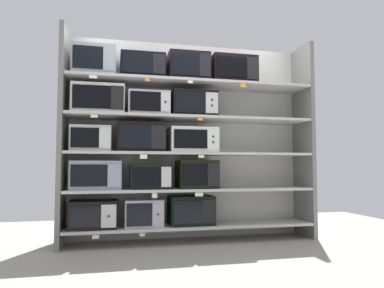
# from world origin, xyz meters

# --- Properties ---
(ground) EXTENTS (6.82, 6.00, 0.02)m
(ground) POSITION_xyz_m (0.00, -1.00, -0.01)
(ground) COLOR gray
(back_panel) EXTENTS (3.02, 0.04, 2.38)m
(back_panel) POSITION_xyz_m (0.00, 0.26, 1.19)
(back_panel) COLOR beige
(back_panel) RESTS_ON ground
(upright_left) EXTENTS (0.05, 0.48, 2.38)m
(upright_left) POSITION_xyz_m (-1.44, 0.00, 1.19)
(upright_left) COLOR slate
(upright_left) RESTS_ON ground
(upright_right) EXTENTS (0.05, 0.48, 2.38)m
(upright_right) POSITION_xyz_m (1.44, 0.00, 1.19)
(upright_right) COLOR slate
(upright_right) RESTS_ON ground
(shelf_0) EXTENTS (2.82, 0.48, 0.03)m
(shelf_0) POSITION_xyz_m (0.00, 0.00, 0.18)
(shelf_0) COLOR beige
(shelf_0) RESTS_ON ground
(microwave_0) EXTENTS (0.50, 0.41, 0.30)m
(microwave_0) POSITION_xyz_m (-1.10, -0.00, 0.34)
(microwave_0) COLOR black
(microwave_0) RESTS_ON shelf_0
(microwave_1) EXTENTS (0.42, 0.36, 0.30)m
(microwave_1) POSITION_xyz_m (-0.56, -0.00, 0.34)
(microwave_1) COLOR #B1B0BF
(microwave_1) RESTS_ON shelf_0
(microwave_2) EXTENTS (0.50, 0.37, 0.33)m
(microwave_2) POSITION_xyz_m (-0.01, -0.00, 0.35)
(microwave_2) COLOR black
(microwave_2) RESTS_ON shelf_0
(price_tag_0) EXTENTS (0.07, 0.00, 0.04)m
(price_tag_0) POSITION_xyz_m (-1.06, -0.24, 0.14)
(price_tag_0) COLOR beige
(price_tag_1) EXTENTS (0.06, 0.00, 0.03)m
(price_tag_1) POSITION_xyz_m (-0.59, -0.24, 0.14)
(price_tag_1) COLOR beige
(shelf_1) EXTENTS (2.82, 0.48, 0.03)m
(shelf_1) POSITION_xyz_m (0.00, 0.00, 0.59)
(shelf_1) COLOR beige
(microwave_3) EXTENTS (0.54, 0.34, 0.31)m
(microwave_3) POSITION_xyz_m (-1.08, -0.00, 0.76)
(microwave_3) COLOR #969BAE
(microwave_3) RESTS_ON shelf_1
(microwave_4) EXTENTS (0.45, 0.35, 0.27)m
(microwave_4) POSITION_xyz_m (-0.49, -0.00, 0.74)
(microwave_4) COLOR black
(microwave_4) RESTS_ON shelf_1
(microwave_5) EXTENTS (0.45, 0.41, 0.32)m
(microwave_5) POSITION_xyz_m (0.05, -0.00, 0.77)
(microwave_5) COLOR black
(microwave_5) RESTS_ON shelf_1
(price_tag_2) EXTENTS (0.06, 0.00, 0.05)m
(price_tag_2) POSITION_xyz_m (-0.46, -0.24, 0.55)
(price_tag_2) COLOR white
(price_tag_3) EXTENTS (0.09, 0.00, 0.04)m
(price_tag_3) POSITION_xyz_m (0.03, -0.24, 0.55)
(price_tag_3) COLOR white
(shelf_2) EXTENTS (2.82, 0.48, 0.03)m
(shelf_2) POSITION_xyz_m (0.00, 0.00, 1.00)
(shelf_2) COLOR beige
(microwave_6) EXTENTS (0.43, 0.39, 0.28)m
(microwave_6) POSITION_xyz_m (-1.14, -0.00, 1.16)
(microwave_6) COLOR #B2BAB8
(microwave_6) RESTS_ON shelf_2
(microwave_7) EXTENTS (0.53, 0.41, 0.32)m
(microwave_7) POSITION_xyz_m (-0.60, -0.00, 1.18)
(microwave_7) COLOR black
(microwave_7) RESTS_ON shelf_2
(microwave_8) EXTENTS (0.55, 0.42, 0.29)m
(microwave_8) POSITION_xyz_m (0.00, -0.00, 1.16)
(microwave_8) COLOR silver
(microwave_8) RESTS_ON shelf_2
(price_tag_4) EXTENTS (0.08, 0.00, 0.05)m
(price_tag_4) POSITION_xyz_m (-0.58, -0.24, 0.96)
(price_tag_4) COLOR white
(price_tag_5) EXTENTS (0.06, 0.00, 0.03)m
(price_tag_5) POSITION_xyz_m (0.05, -0.24, 0.97)
(price_tag_5) COLOR beige
(shelf_3) EXTENTS (2.82, 0.48, 0.03)m
(shelf_3) POSITION_xyz_m (0.00, 0.00, 1.42)
(shelf_3) COLOR beige
(microwave_9) EXTENTS (0.57, 0.37, 0.32)m
(microwave_9) POSITION_xyz_m (-1.07, -0.00, 1.60)
(microwave_9) COLOR silver
(microwave_9) RESTS_ON shelf_3
(microwave_10) EXTENTS (0.46, 0.41, 0.27)m
(microwave_10) POSITION_xyz_m (-0.52, -0.00, 1.57)
(microwave_10) COLOR #B7B1C1
(microwave_10) RESTS_ON shelf_3
(microwave_11) EXTENTS (0.53, 0.36, 0.30)m
(microwave_11) POSITION_xyz_m (0.02, -0.00, 1.58)
(microwave_11) COLOR black
(microwave_11) RESTS_ON shelf_3
(price_tag_6) EXTENTS (0.07, 0.00, 0.03)m
(price_tag_6) POSITION_xyz_m (-1.10, -0.24, 1.38)
(price_tag_6) COLOR beige
(price_tag_7) EXTENTS (0.06, 0.00, 0.03)m
(price_tag_7) POSITION_xyz_m (0.04, -0.24, 1.38)
(price_tag_7) COLOR orange
(shelf_4) EXTENTS (2.82, 0.48, 0.03)m
(shelf_4) POSITION_xyz_m (0.00, 0.00, 1.83)
(shelf_4) COLOR beige
(microwave_12) EXTENTS (0.47, 0.39, 0.34)m
(microwave_12) POSITION_xyz_m (-1.12, -0.00, 2.02)
(microwave_12) COLOR #99A1A8
(microwave_12) RESTS_ON shelf_4
(microwave_13) EXTENTS (0.50, 0.43, 0.28)m
(microwave_13) POSITION_xyz_m (-0.59, -0.00, 1.99)
(microwave_13) COLOR black
(microwave_13) RESTS_ON shelf_4
(microwave_14) EXTENTS (0.48, 0.41, 0.33)m
(microwave_14) POSITION_xyz_m (-0.06, -0.00, 2.01)
(microwave_14) COLOR black
(microwave_14) RESTS_ON shelf_4
(microwave_15) EXTENTS (0.54, 0.37, 0.33)m
(microwave_15) POSITION_xyz_m (0.50, -0.00, 2.01)
(microwave_15) COLOR black
(microwave_15) RESTS_ON shelf_4
(price_tag_8) EXTENTS (0.08, 0.00, 0.03)m
(price_tag_8) POSITION_xyz_m (-1.12, -0.24, 1.80)
(price_tag_8) COLOR white
(price_tag_9) EXTENTS (0.05, 0.00, 0.03)m
(price_tag_9) POSITION_xyz_m (-0.55, -0.24, 1.80)
(price_tag_9) COLOR orange
(price_tag_10) EXTENTS (0.06, 0.00, 0.03)m
(price_tag_10) POSITION_xyz_m (-0.07, -0.24, 1.80)
(price_tag_10) COLOR white
(price_tag_11) EXTENTS (0.07, 0.00, 0.05)m
(price_tag_11) POSITION_xyz_m (0.55, -0.24, 1.79)
(price_tag_11) COLOR orange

